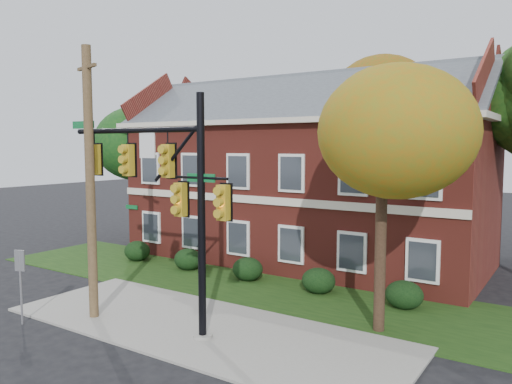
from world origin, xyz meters
The scene contains 15 objects.
ground centered at (0.00, 0.00, 0.00)m, with size 120.00×120.00×0.00m, color black.
sidewalk centered at (0.00, 1.00, 0.04)m, with size 14.00×5.00×0.08m, color gray.
grass_strip centered at (0.00, 6.00, 0.02)m, with size 30.00×6.00×0.04m, color #193811.
apartment_building centered at (-2.00, 11.95, 4.99)m, with size 18.80×8.80×9.74m.
hedge_far_left centered at (-9.00, 6.70, 0.53)m, with size 1.40×1.26×1.05m, color black.
hedge_left centered at (-5.50, 6.70, 0.53)m, with size 1.40×1.26×1.05m, color black.
hedge_center centered at (-2.00, 6.70, 0.53)m, with size 1.40×1.26×1.05m, color black.
hedge_right centered at (1.50, 6.70, 0.53)m, with size 1.40×1.26×1.05m, color black.
hedge_far_right centered at (5.00, 6.70, 0.53)m, with size 1.40×1.26×1.05m, color black.
tree_near_right centered at (5.22, 3.87, 6.67)m, with size 4.50×4.25×8.58m.
tree_left_rear centered at (-11.73, 10.84, 6.68)m, with size 5.40×5.10×8.88m.
tree_far_rear centered at (-0.66, 19.79, 8.84)m, with size 6.84×6.46×11.52m.
traffic_signal centered at (-0.68, 0.26, 4.71)m, with size 6.80×0.63×7.58m.
utility_pole centered at (-3.70, -0.29, 4.74)m, with size 1.42×0.52×9.34m.
sign_post centered at (-5.27, -2.00, 1.72)m, with size 0.36×0.17×2.54m.
Camera 1 is at (10.32, -11.29, 5.99)m, focal length 35.00 mm.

